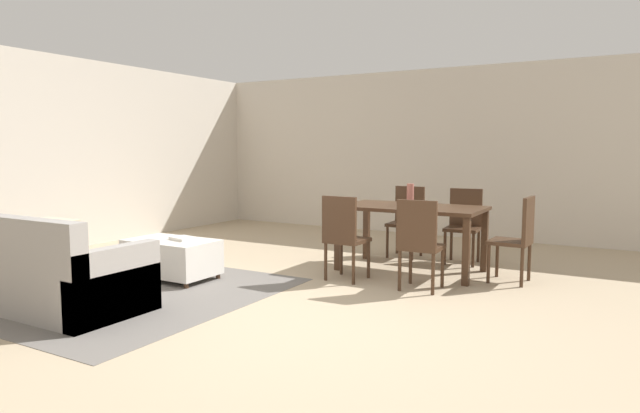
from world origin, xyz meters
TOP-DOWN VIEW (x-y plane):
  - ground_plane at (0.00, 0.00)m, footprint 10.80×10.80m
  - wall_back at (0.00, 5.00)m, footprint 9.00×0.12m
  - wall_left at (-4.50, 0.50)m, footprint 0.12×11.00m
  - area_rug at (-2.00, -0.14)m, footprint 3.00×2.80m
  - couch at (-2.14, -0.85)m, footprint 2.09×0.88m
  - ottoman_table at (-1.85, 0.53)m, footprint 0.98×0.59m
  - dining_table at (0.26, 2.21)m, footprint 1.62×0.89m
  - dining_chair_near_left at (-0.18, 1.38)m, footprint 0.41×0.41m
  - dining_chair_near_right at (0.67, 1.37)m, footprint 0.42×0.42m
  - dining_chair_far_left at (-0.11, 3.04)m, footprint 0.40×0.40m
  - dining_chair_far_right at (0.66, 3.00)m, footprint 0.43×0.43m
  - dining_chair_head_east at (1.45, 2.22)m, footprint 0.42×0.42m
  - vase_centerpiece at (0.23, 2.25)m, footprint 0.08×0.08m
  - book_on_ottoman at (-1.74, 0.59)m, footprint 0.30×0.25m

SIDE VIEW (x-z plane):
  - ground_plane at x=0.00m, z-range 0.00..0.00m
  - area_rug at x=-2.00m, z-range 0.00..0.01m
  - ottoman_table at x=-1.85m, z-range 0.03..0.46m
  - couch at x=-2.14m, z-range -0.14..0.72m
  - book_on_ottoman at x=-1.74m, z-range 0.43..0.46m
  - dining_chair_near_left at x=-0.18m, z-range 0.06..0.98m
  - dining_chair_near_right at x=0.67m, z-range 0.06..0.98m
  - dining_chair_far_left at x=-0.11m, z-range 0.06..0.98m
  - dining_chair_far_right at x=0.66m, z-range 0.06..0.98m
  - dining_chair_head_east at x=1.45m, z-range 0.06..0.98m
  - dining_table at x=0.26m, z-range 0.29..1.05m
  - vase_centerpiece at x=0.23m, z-range 0.76..1.01m
  - wall_back at x=0.00m, z-range 0.00..2.70m
  - wall_left at x=-4.50m, z-range 0.00..2.70m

